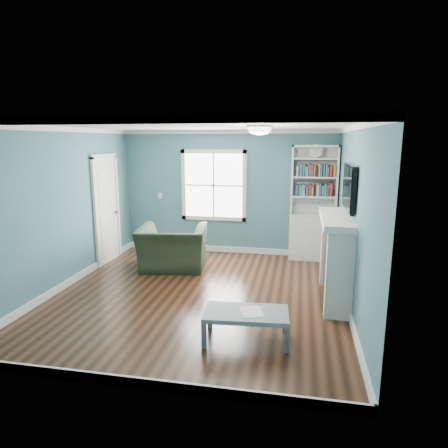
# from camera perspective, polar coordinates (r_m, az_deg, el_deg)

# --- Properties ---
(floor) EXTENTS (5.00, 5.00, 0.00)m
(floor) POSITION_cam_1_polar(r_m,az_deg,el_deg) (6.42, -3.58, -9.99)
(floor) COLOR black
(floor) RESTS_ON ground
(room_walls) EXTENTS (5.00, 5.00, 5.00)m
(room_walls) POSITION_cam_1_polar(r_m,az_deg,el_deg) (6.01, -3.77, 4.15)
(room_walls) COLOR #3A6D74
(room_walls) RESTS_ON ground
(trim) EXTENTS (4.50, 5.00, 2.60)m
(trim) POSITION_cam_1_polar(r_m,az_deg,el_deg) (6.07, -3.73, 0.92)
(trim) COLOR white
(trim) RESTS_ON ground
(window) EXTENTS (1.40, 0.06, 1.50)m
(window) POSITION_cam_1_polar(r_m,az_deg,el_deg) (8.49, -1.48, 5.53)
(window) COLOR white
(window) RESTS_ON room_walls
(bookshelf) EXTENTS (0.90, 0.35, 2.31)m
(bookshelf) POSITION_cam_1_polar(r_m,az_deg,el_deg) (8.20, 12.54, 1.30)
(bookshelf) COLOR silver
(bookshelf) RESTS_ON ground
(fireplace) EXTENTS (0.44, 1.58, 1.30)m
(fireplace) POSITION_cam_1_polar(r_m,az_deg,el_deg) (6.24, 15.73, -4.89)
(fireplace) COLOR black
(fireplace) RESTS_ON ground
(tv) EXTENTS (0.06, 1.10, 0.65)m
(tv) POSITION_cam_1_polar(r_m,az_deg,el_deg) (6.04, 17.45, 5.04)
(tv) COLOR black
(tv) RESTS_ON fireplace
(door) EXTENTS (0.12, 0.98, 2.17)m
(door) POSITION_cam_1_polar(r_m,az_deg,el_deg) (8.18, -16.42, 2.14)
(door) COLOR silver
(door) RESTS_ON ground
(ceiling_fixture) EXTENTS (0.38, 0.38, 0.15)m
(ceiling_fixture) POSITION_cam_1_polar(r_m,az_deg,el_deg) (5.90, 5.08, 13.40)
(ceiling_fixture) COLOR white
(ceiling_fixture) RESTS_ON room_walls
(light_switch) EXTENTS (0.08, 0.01, 0.12)m
(light_switch) POSITION_cam_1_polar(r_m,az_deg,el_deg) (8.86, -9.10, 4.02)
(light_switch) COLOR white
(light_switch) RESTS_ON room_walls
(recliner) EXTENTS (1.34, 0.98, 1.08)m
(recliner) POSITION_cam_1_polar(r_m,az_deg,el_deg) (7.56, -7.40, -2.37)
(recliner) COLOR black
(recliner) RESTS_ON ground
(coffee_table) EXTENTS (1.05, 0.63, 0.37)m
(coffee_table) POSITION_cam_1_polar(r_m,az_deg,el_deg) (4.94, 3.19, -12.89)
(coffee_table) COLOR #474C55
(coffee_table) RESTS_ON ground
(paper_sheet) EXTENTS (0.34, 0.38, 0.00)m
(paper_sheet) POSITION_cam_1_polar(r_m,az_deg,el_deg) (4.91, 3.96, -12.40)
(paper_sheet) COLOR white
(paper_sheet) RESTS_ON coffee_table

